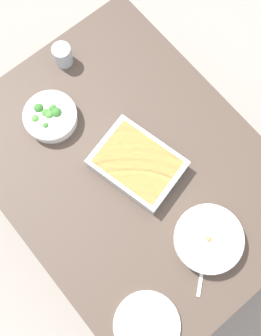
{
  "coord_description": "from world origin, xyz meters",
  "views": [
    {
      "loc": [
        -0.3,
        0.25,
        2.15
      ],
      "look_at": [
        0.0,
        0.0,
        0.74
      ],
      "focal_mm": 43.41,
      "sensor_mm": 36.0,
      "label": 1
    }
  ],
  "objects": [
    {
      "name": "stew_bowl",
      "position": [
        -0.37,
        -0.04,
        0.77
      ],
      "size": [
        0.24,
        0.24,
        0.06
      ],
      "color": "white",
      "rests_on": "dining_table"
    },
    {
      "name": "side_plate",
      "position": [
        -0.44,
        0.3,
        0.75
      ],
      "size": [
        0.22,
        0.22,
        0.01
      ],
      "primitive_type": "cylinder",
      "color": "white",
      "rests_on": "dining_table"
    },
    {
      "name": "fork_on_table",
      "position": [
        -0.03,
        0.02,
        0.74
      ],
      "size": [
        0.15,
        0.12,
        0.01
      ],
      "color": "silver",
      "rests_on": "dining_table"
    },
    {
      "name": "baking_dish",
      "position": [
        -0.01,
        -0.02,
        0.77
      ],
      "size": [
        0.34,
        0.28,
        0.06
      ],
      "color": "silver",
      "rests_on": "dining_table"
    },
    {
      "name": "drink_cup",
      "position": [
        0.5,
        -0.08,
        0.78
      ],
      "size": [
        0.07,
        0.07,
        0.08
      ],
      "color": "#B2BCC6",
      "rests_on": "dining_table"
    },
    {
      "name": "broccoli_bowl",
      "position": [
        0.33,
        0.11,
        0.77
      ],
      "size": [
        0.2,
        0.2,
        0.07
      ],
      "color": "white",
      "rests_on": "dining_table"
    },
    {
      "name": "ground_plane",
      "position": [
        0.0,
        0.0,
        0.0
      ],
      "size": [
        6.0,
        6.0,
        0.0
      ],
      "primitive_type": "plane",
      "color": "#9E9389"
    },
    {
      "name": "spoon_by_stew",
      "position": [
        -0.41,
        0.02,
        0.74
      ],
      "size": [
        0.12,
        0.15,
        0.01
      ],
      "color": "silver",
      "rests_on": "dining_table"
    },
    {
      "name": "dining_table",
      "position": [
        0.0,
        0.0,
        0.65
      ],
      "size": [
        1.2,
        0.9,
        0.74
      ],
      "color": "#4C3D33",
      "rests_on": "ground_plane"
    }
  ]
}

